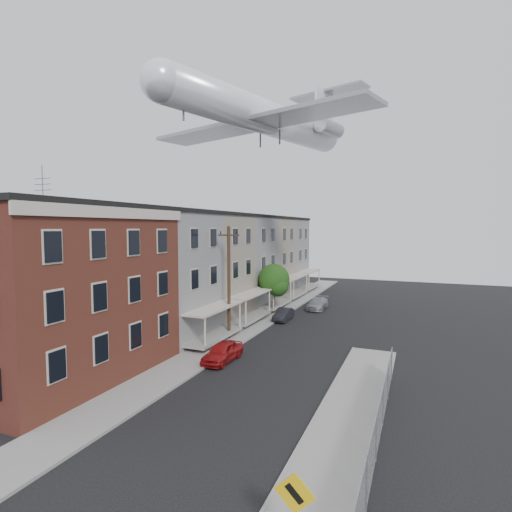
{
  "coord_description": "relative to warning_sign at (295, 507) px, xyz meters",
  "views": [
    {
      "loc": [
        8.33,
        -10.22,
        8.88
      ],
      "look_at": [
        0.3,
        9.31,
        7.38
      ],
      "focal_mm": 28.0,
      "sensor_mm": 36.0,
      "label": 1
    }
  ],
  "objects": [
    {
      "name": "row_house_e",
      "position": [
        -17.56,
        45.53,
        3.25
      ],
      "size": [
        11.98,
        7.0,
        10.3
      ],
      "color": "slate",
      "rests_on": "ground"
    },
    {
      "name": "warning_sign",
      "position": [
        0.0,
        0.0,
        0.0
      ],
      "size": [
        1.1,
        0.11,
        2.8
      ],
      "color": "#515156",
      "rests_on": "ground"
    },
    {
      "name": "row_house_d",
      "position": [
        -17.56,
        38.53,
        3.25
      ],
      "size": [
        11.98,
        7.0,
        10.3
      ],
      "color": "gray",
      "rests_on": "ground"
    },
    {
      "name": "row_house_c",
      "position": [
        -17.56,
        31.53,
        3.25
      ],
      "size": [
        11.98,
        7.0,
        10.3
      ],
      "color": "slate",
      "rests_on": "ground"
    },
    {
      "name": "street_tree",
      "position": [
        -10.87,
        28.95,
        1.57
      ],
      "size": [
        3.22,
        3.2,
        5.2
      ],
      "color": "black",
      "rests_on": "ground"
    },
    {
      "name": "airplane",
      "position": [
        -10.8,
        26.55,
        17.3
      ],
      "size": [
        23.29,
        26.64,
        7.7
      ],
      "color": "white",
      "rests_on": "ground"
    },
    {
      "name": "utility_pole",
      "position": [
        -11.2,
        19.03,
        2.79
      ],
      "size": [
        1.8,
        0.26,
        9.0
      ],
      "color": "black",
      "rests_on": "ground"
    },
    {
      "name": "car_near",
      "position": [
        -9.2,
        13.97,
        -1.23
      ],
      "size": [
        1.65,
        3.88,
        1.31
      ],
      "primitive_type": "imported",
      "rotation": [
        0.0,
        0.0,
        -0.03
      ],
      "color": "#A11415",
      "rests_on": "ground"
    },
    {
      "name": "car_mid",
      "position": [
        -9.2,
        26.74,
        -1.31
      ],
      "size": [
        1.29,
        3.52,
        1.15
      ],
      "primitive_type": "imported",
      "rotation": [
        0.0,
        0.0,
        0.02
      ],
      "color": "black",
      "rests_on": "ground"
    },
    {
      "name": "sidewalk_right",
      "position": [
        -0.1,
        7.03,
        -1.82
      ],
      "size": [
        3.0,
        26.0,
        0.12
      ],
      "primitive_type": "cube",
      "color": "gray",
      "rests_on": "ground"
    },
    {
      "name": "sidewalk_left",
      "position": [
        -11.1,
        25.03,
        -1.82
      ],
      "size": [
        3.0,
        62.0,
        0.12
      ],
      "primitive_type": "cube",
      "color": "gray",
      "rests_on": "ground"
    },
    {
      "name": "chainlink_fence",
      "position": [
        1.4,
        6.03,
        -0.89
      ],
      "size": [
        0.06,
        18.06,
        1.9
      ],
      "color": "gray",
      "rests_on": "ground"
    },
    {
      "name": "curb_left",
      "position": [
        -9.65,
        25.03,
        -1.81
      ],
      "size": [
        0.15,
        62.0,
        0.14
      ],
      "primitive_type": "cube",
      "color": "gray",
      "rests_on": "ground"
    },
    {
      "name": "ground",
      "position": [
        -5.6,
        1.03,
        -1.88
      ],
      "size": [
        120.0,
        120.0,
        0.0
      ],
      "primitive_type": "plane",
      "color": "black",
      "rests_on": "ground"
    },
    {
      "name": "corner_building",
      "position": [
        -17.6,
        8.03,
        3.28
      ],
      "size": [
        10.31,
        12.3,
        12.15
      ],
      "color": "#3E1613",
      "rests_on": "ground"
    },
    {
      "name": "row_house_a",
      "position": [
        -17.56,
        17.53,
        3.25
      ],
      "size": [
        11.98,
        7.0,
        10.3
      ],
      "color": "slate",
      "rests_on": "ground"
    },
    {
      "name": "curb_right",
      "position": [
        -1.55,
        7.03,
        -1.81
      ],
      "size": [
        0.15,
        26.0,
        0.14
      ],
      "primitive_type": "cube",
      "color": "gray",
      "rests_on": "ground"
    },
    {
      "name": "car_far",
      "position": [
        -7.4,
        33.18,
        -1.26
      ],
      "size": [
        1.74,
        4.27,
        1.24
      ],
      "primitive_type": "imported",
      "rotation": [
        0.0,
        0.0,
        -0.0
      ],
      "color": "gray",
      "rests_on": "ground"
    },
    {
      "name": "row_house_b",
      "position": [
        -17.56,
        24.53,
        3.25
      ],
      "size": [
        11.98,
        7.0,
        10.3
      ],
      "color": "gray",
      "rests_on": "ground"
    }
  ]
}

